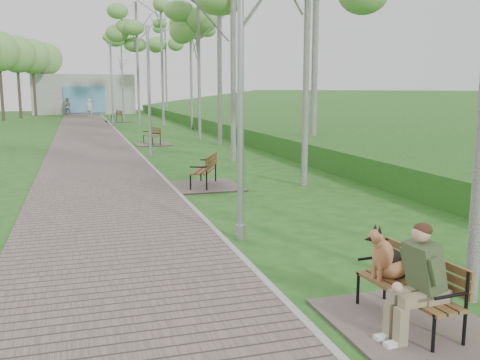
# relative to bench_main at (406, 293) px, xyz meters

# --- Properties ---
(ground) EXTENTS (120.00, 120.00, 0.00)m
(ground) POSITION_rel_bench_main_xyz_m (-0.98, 2.93, -0.39)
(ground) COLOR #1E5418
(ground) RESTS_ON ground
(walkway) EXTENTS (3.50, 67.00, 0.04)m
(walkway) POSITION_rel_bench_main_xyz_m (-2.73, 24.43, -0.37)
(walkway) COLOR #60544E
(walkway) RESTS_ON ground
(kerb) EXTENTS (0.10, 67.00, 0.05)m
(kerb) POSITION_rel_bench_main_xyz_m (-0.98, 24.43, -0.37)
(kerb) COLOR #999993
(kerb) RESTS_ON ground
(embankment) EXTENTS (14.00, 70.00, 1.60)m
(embankment) POSITION_rel_bench_main_xyz_m (11.02, 22.93, -0.39)
(embankment) COLOR #417B2B
(embankment) RESTS_ON ground
(building_north) EXTENTS (10.00, 5.20, 4.00)m
(building_north) POSITION_rel_bench_main_xyz_m (-2.48, 53.91, 1.60)
(building_north) COLOR #9E9E99
(building_north) RESTS_ON ground
(bench_main) EXTENTS (1.63, 1.81, 1.42)m
(bench_main) POSITION_rel_bench_main_xyz_m (0.00, 0.00, 0.00)
(bench_main) COLOR #60544E
(bench_main) RESTS_ON ground
(bench_second) EXTENTS (1.76, 1.95, 1.08)m
(bench_second) POSITION_rel_bench_main_xyz_m (-0.16, 8.84, -0.20)
(bench_second) COLOR #60544E
(bench_second) RESTS_ON ground
(bench_third) EXTENTS (1.61, 1.79, 0.99)m
(bench_third) POSITION_rel_bench_main_xyz_m (-0.01, 20.08, -0.21)
(bench_third) COLOR #60544E
(bench_third) RESTS_ON ground
(bench_far) EXTENTS (1.80, 2.00, 1.11)m
(bench_far) POSITION_rel_bench_main_xyz_m (-0.32, 38.27, -0.19)
(bench_far) COLOR #60544E
(bench_far) RESTS_ON ground
(lamp_post_near) EXTENTS (0.18, 0.18, 4.61)m
(lamp_post_near) POSITION_rel_bench_main_xyz_m (-0.69, 3.76, 1.76)
(lamp_post_near) COLOR #999CA1
(lamp_post_near) RESTS_ON ground
(lamp_post_second) EXTENTS (0.19, 0.19, 4.81)m
(lamp_post_second) POSITION_rel_bench_main_xyz_m (-0.68, 15.43, 1.85)
(lamp_post_second) COLOR #999CA1
(lamp_post_second) RESTS_ON ground
(lamp_post_third) EXTENTS (0.23, 0.23, 5.88)m
(lamp_post_third) POSITION_rel_bench_main_xyz_m (-0.71, 36.35, 2.35)
(lamp_post_third) COLOR #999CA1
(lamp_post_third) RESTS_ON ground
(pedestrian_near) EXTENTS (0.71, 0.59, 1.66)m
(pedestrian_near) POSITION_rel_bench_main_xyz_m (-2.15, 46.52, 0.44)
(pedestrian_near) COLOR white
(pedestrian_near) RESTS_ON ground
(pedestrian_far) EXTENTS (0.87, 0.69, 1.71)m
(pedestrian_far) POSITION_rel_bench_main_xyz_m (-4.18, 50.52, 0.46)
(pedestrian_far) COLOR gray
(pedestrian_far) RESTS_ON ground
(birch_mid_c) EXTENTS (2.40, 2.40, 7.92)m
(birch_mid_c) POSITION_rel_bench_main_xyz_m (2.66, 21.88, 5.82)
(birch_mid_c) COLOR silver
(birch_mid_c) RESTS_ON ground
(birch_far_a) EXTENTS (2.23, 2.23, 7.86)m
(birch_far_a) POSITION_rel_bench_main_xyz_m (3.71, 28.87, 5.77)
(birch_far_a) COLOR silver
(birch_far_a) RESTS_ON ground
(birch_far_b) EXTENTS (2.67, 2.67, 8.79)m
(birch_far_b) POSITION_rel_bench_main_xyz_m (0.95, 33.86, 6.50)
(birch_far_b) COLOR silver
(birch_far_b) RESTS_ON ground
(birch_far_c) EXTENTS (2.44, 2.44, 9.51)m
(birch_far_c) POSITION_rel_bench_main_xyz_m (2.38, 32.02, 7.07)
(birch_far_c) COLOR silver
(birch_far_c) RESTS_ON ground
(birch_distant_a) EXTENTS (2.27, 2.27, 7.72)m
(birch_distant_a) POSITION_rel_bench_main_xyz_m (0.65, 43.34, 5.67)
(birch_distant_a) COLOR silver
(birch_distant_a) RESTS_ON ground
(birch_distant_b) EXTENTS (2.65, 2.65, 9.15)m
(birch_distant_b) POSITION_rel_bench_main_xyz_m (4.66, 44.59, 6.79)
(birch_distant_b) COLOR silver
(birch_distant_b) RESTS_ON ground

